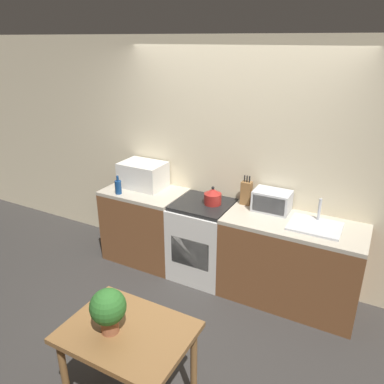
# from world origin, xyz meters

# --- Properties ---
(ground_plane) EXTENTS (16.00, 16.00, 0.00)m
(ground_plane) POSITION_xyz_m (0.00, 0.00, 0.00)
(ground_plane) COLOR #33302D
(wall_back) EXTENTS (10.00, 0.06, 2.60)m
(wall_back) POSITION_xyz_m (0.00, 1.08, 1.30)
(wall_back) COLOR beige
(wall_back) RESTS_ON ground_plane
(counter_left_run) EXTENTS (0.93, 0.62, 0.90)m
(counter_left_run) POSITION_xyz_m (-0.99, 0.74, 0.45)
(counter_left_run) COLOR brown
(counter_left_run) RESTS_ON ground_plane
(counter_right_run) EXTENTS (1.36, 0.62, 0.90)m
(counter_right_run) POSITION_xyz_m (0.78, 0.74, 0.45)
(counter_right_run) COLOR brown
(counter_right_run) RESTS_ON ground_plane
(stove_range) EXTENTS (0.63, 0.62, 0.90)m
(stove_range) POSITION_xyz_m (-0.22, 0.73, 0.45)
(stove_range) COLOR silver
(stove_range) RESTS_ON ground_plane
(kettle) EXTENTS (0.19, 0.19, 0.20)m
(kettle) POSITION_xyz_m (-0.12, 0.77, 0.99)
(kettle) COLOR maroon
(kettle) RESTS_ON stove_range
(microwave) EXTENTS (0.52, 0.37, 0.30)m
(microwave) POSITION_xyz_m (-1.07, 0.83, 1.05)
(microwave) COLOR silver
(microwave) RESTS_ON counter_left_run
(bottle) EXTENTS (0.08, 0.08, 0.22)m
(bottle) POSITION_xyz_m (-1.19, 0.52, 0.98)
(bottle) COLOR navy
(bottle) RESTS_ON counter_left_run
(knife_block) EXTENTS (0.11, 0.08, 0.32)m
(knife_block) POSITION_xyz_m (0.20, 0.93, 1.03)
(knife_block) COLOR brown
(knife_block) RESTS_ON counter_right_run
(toaster_oven) EXTENTS (0.37, 0.25, 0.22)m
(toaster_oven) POSITION_xyz_m (0.49, 0.90, 1.01)
(toaster_oven) COLOR silver
(toaster_oven) RESTS_ON counter_right_run
(sink_basin) EXTENTS (0.48, 0.39, 0.24)m
(sink_basin) POSITION_xyz_m (0.97, 0.74, 0.92)
(sink_basin) COLOR silver
(sink_basin) RESTS_ON counter_right_run
(dining_table) EXTENTS (0.86, 0.64, 0.74)m
(dining_table) POSITION_xyz_m (0.11, -1.06, 0.63)
(dining_table) COLOR brown
(dining_table) RESTS_ON ground_plane
(potted_plant) EXTENTS (0.24, 0.24, 0.32)m
(potted_plant) POSITION_xyz_m (0.01, -1.12, 0.93)
(potted_plant) COLOR #9E5B3D
(potted_plant) RESTS_ON dining_table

